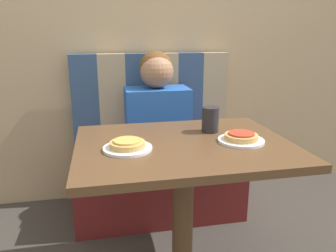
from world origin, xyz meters
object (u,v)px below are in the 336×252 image
at_px(plate_left, 128,148).
at_px(plate_right, 241,141).
at_px(pizza_right, 241,136).
at_px(drinking_cup, 210,120).
at_px(person, 157,106).
at_px(pizza_left, 127,144).

xyz_separation_m(plate_left, plate_right, (0.51, 0.00, 0.00)).
relative_size(plate_right, pizza_right, 1.40).
distance_m(pizza_right, drinking_cup, 0.20).
bearing_deg(drinking_cup, person, 106.57).
xyz_separation_m(pizza_right, drinking_cup, (-0.09, 0.18, 0.04)).
distance_m(person, plate_right, 0.79).
distance_m(plate_right, drinking_cup, 0.21).
distance_m(plate_right, pizza_left, 0.51).
bearing_deg(plate_right, pizza_right, -90.00).
bearing_deg(person, plate_right, -71.16).
relative_size(plate_left, drinking_cup, 1.67).
height_order(pizza_right, drinking_cup, drinking_cup).
height_order(plate_left, drinking_cup, drinking_cup).
relative_size(plate_left, pizza_right, 1.40).
xyz_separation_m(person, drinking_cup, (0.17, -0.57, 0.05)).
height_order(person, pizza_right, person).
bearing_deg(pizza_right, drinking_cup, 115.56).
bearing_deg(drinking_cup, plate_right, -64.44).
xyz_separation_m(person, plate_right, (0.25, -0.75, -0.01)).
distance_m(person, drinking_cup, 0.59).
bearing_deg(person, pizza_left, -108.84).
xyz_separation_m(plate_left, pizza_right, (0.51, -0.00, 0.02)).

